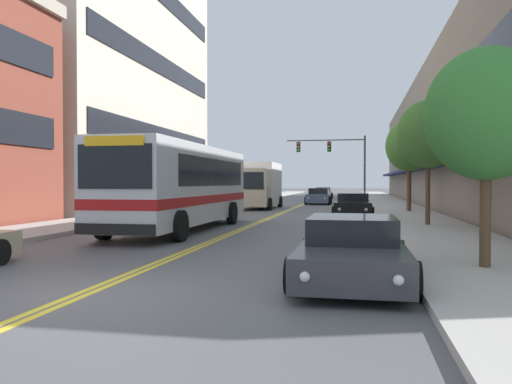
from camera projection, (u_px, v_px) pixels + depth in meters
name	position (u px, v px, depth m)	size (l,w,h in m)	color
ground_plane	(305.00, 203.00, 44.57)	(240.00, 240.00, 0.00)	#565659
sidewalk_left	(226.00, 202.00, 46.02)	(3.60, 106.00, 0.15)	#B2ADA5
sidewalk_right	(390.00, 203.00, 43.12)	(3.60, 106.00, 0.15)	#B2ADA5
centre_line	(305.00, 203.00, 44.57)	(0.34, 106.00, 0.01)	yellow
office_tower_left	(86.00, 0.00, 37.08)	(12.08, 22.34, 30.97)	beige
storefront_row_right	(464.00, 141.00, 41.83)	(9.10, 68.00, 10.75)	gray
city_bus	(182.00, 183.00, 19.68)	(2.89, 11.05, 3.26)	silver
car_white_parked_left_near	(249.00, 198.00, 41.46)	(2.13, 4.27, 1.31)	white
car_champagne_parked_left_mid	(202.00, 204.00, 29.39)	(1.97, 4.26, 1.23)	beige
car_dark_grey_parked_right_foreground	(352.00, 250.00, 9.58)	(2.17, 4.84, 1.21)	#38383D
car_black_parked_right_mid	(353.00, 206.00, 26.14)	(2.07, 4.39, 1.31)	black
car_silver_moving_lead	(323.00, 193.00, 57.91)	(2.09, 4.21, 1.31)	#B7B7BC
car_slate_blue_moving_second	(319.00, 197.00, 43.10)	(2.16, 4.30, 1.39)	#475675
box_truck	(259.00, 185.00, 35.96)	(2.59, 6.69, 3.31)	beige
traffic_signal_mast	(337.00, 155.00, 45.41)	(7.15, 0.38, 6.10)	#47474C
street_tree_right_near	(486.00, 115.00, 10.10)	(2.45, 2.45, 4.46)	brown
street_tree_right_mid	(428.00, 135.00, 20.31)	(2.53, 2.53, 5.08)	brown
street_tree_right_far	(409.00, 146.00, 29.95)	(2.80, 2.80, 5.46)	brown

